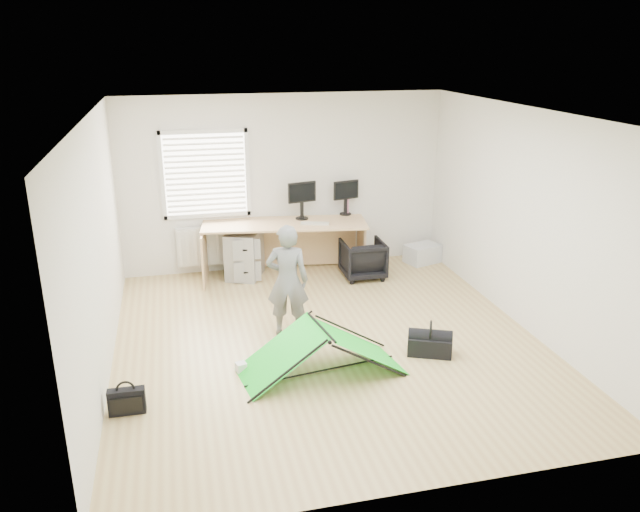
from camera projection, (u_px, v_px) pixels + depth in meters
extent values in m
plane|color=tan|center=(328.00, 341.00, 7.54)|extent=(5.50, 5.50, 0.00)
cube|color=silver|center=(285.00, 183.00, 9.62)|extent=(5.00, 0.02, 2.70)
cube|color=silver|center=(205.00, 174.00, 9.25)|extent=(1.20, 0.06, 1.20)
cube|color=silver|center=(210.00, 245.00, 9.58)|extent=(1.00, 0.12, 0.60)
cube|color=tan|center=(285.00, 249.00, 9.50)|extent=(2.54, 1.12, 0.84)
cube|color=#97989B|center=(244.00, 254.00, 9.46)|extent=(0.67, 0.75, 0.72)
cube|color=black|center=(302.00, 206.00, 9.50)|extent=(0.46, 0.19, 0.43)
cube|color=black|center=(346.00, 202.00, 9.75)|extent=(0.43, 0.18, 0.40)
cube|color=beige|center=(315.00, 223.00, 9.30)|extent=(0.45, 0.26, 0.02)
cylinder|color=#B86787|center=(347.00, 206.00, 9.80)|extent=(0.08, 0.08, 0.25)
imported|color=black|center=(363.00, 259.00, 9.46)|extent=(0.63, 0.65, 0.58)
imported|color=slate|center=(288.00, 281.00, 7.50)|extent=(0.58, 0.45, 1.40)
cube|color=silver|center=(422.00, 254.00, 10.14)|extent=(0.61, 0.51, 0.30)
cube|color=teal|center=(236.00, 261.00, 9.73)|extent=(0.31, 0.21, 0.34)
cube|color=black|center=(127.00, 401.00, 6.04)|extent=(0.35, 0.11, 0.26)
cube|color=silver|center=(241.00, 367.00, 6.82)|extent=(0.13, 0.13, 0.11)
cube|color=black|center=(430.00, 346.00, 7.19)|extent=(0.56, 0.43, 0.22)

